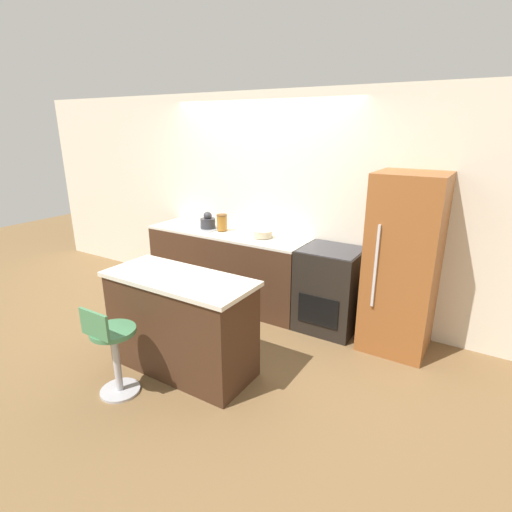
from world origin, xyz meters
TOP-DOWN VIEW (x-y plane):
  - ground_plane at (0.00, 0.00)m, footprint 14.00×14.00m
  - wall_back at (0.00, 0.65)m, footprint 8.00×0.06m
  - back_counter at (-0.32, 0.32)m, footprint 2.14×0.60m
  - kitchen_island at (0.22, -1.16)m, footprint 1.41×0.62m
  - oven_range at (1.08, 0.32)m, footprint 0.65×0.61m
  - refrigerator at (1.83, 0.31)m, footprint 0.65×0.65m
  - stool_chair at (0.00, -1.76)m, footprint 0.38×0.38m
  - kettle at (-0.63, 0.34)m, footprint 0.20×0.20m
  - mixing_bowl at (0.20, 0.34)m, footprint 0.23×0.23m
  - canister_jar at (-0.40, 0.34)m, footprint 0.13×0.13m

SIDE VIEW (x-z plane):
  - ground_plane at x=0.00m, z-range 0.00..0.00m
  - stool_chair at x=0.00m, z-range 0.01..0.84m
  - back_counter at x=-0.32m, z-range 0.00..0.94m
  - kitchen_island at x=0.22m, z-range 0.00..0.93m
  - oven_range at x=1.08m, z-range 0.00..0.94m
  - refrigerator at x=1.83m, z-range 0.00..1.80m
  - mixing_bowl at x=0.20m, z-range 0.94..1.02m
  - kettle at x=-0.63m, z-range 0.92..1.13m
  - canister_jar at x=-0.40m, z-range 0.94..1.15m
  - wall_back at x=0.00m, z-range 0.00..2.60m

